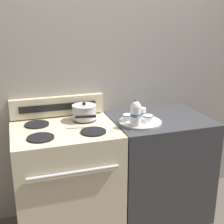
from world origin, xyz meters
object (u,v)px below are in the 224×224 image
(teacup_right, at_px, (128,118))
(serving_tray, at_px, (140,122))
(saucepan, at_px, (84,112))
(stove, at_px, (67,181))
(creamer_jug, at_px, (142,113))
(teacup_left, at_px, (148,118))
(teapot, at_px, (136,113))

(teacup_right, bearing_deg, serving_tray, -23.65)
(saucepan, relative_size, teacup_right, 2.35)
(stove, distance_m, teacup_right, 0.70)
(saucepan, bearing_deg, creamer_jug, -14.12)
(serving_tray, xyz_separation_m, teacup_right, (-0.09, 0.04, 0.03))
(stove, xyz_separation_m, teacup_left, (0.65, -0.08, 0.49))
(teapot, bearing_deg, creamer_jug, 53.81)
(saucepan, distance_m, teacup_left, 0.51)
(serving_tray, bearing_deg, saucepan, 154.40)
(saucepan, xyz_separation_m, serving_tray, (0.41, -0.19, -0.06))
(saucepan, relative_size, teacup_left, 2.35)
(creamer_jug, bearing_deg, teacup_right, -162.57)
(saucepan, bearing_deg, serving_tray, -25.60)
(teacup_right, bearing_deg, stove, 178.17)
(serving_tray, distance_m, teacup_left, 0.07)
(saucepan, distance_m, serving_tray, 0.46)
(stove, height_order, teacup_left, teacup_left)
(stove, relative_size, teapot, 4.34)
(stove, relative_size, saucepan, 3.10)
(stove, height_order, creamer_jug, creamer_jug)
(stove, bearing_deg, teacup_left, -7.05)
(stove, bearing_deg, teapot, -14.66)
(serving_tray, distance_m, teapot, 0.15)
(saucepan, relative_size, creamer_jug, 3.58)
(teacup_left, relative_size, teacup_right, 1.00)
(saucepan, height_order, teapot, teapot)
(teacup_left, bearing_deg, teapot, -156.21)
(saucepan, distance_m, teapot, 0.43)
(teacup_right, height_order, creamer_jug, creamer_jug)
(saucepan, bearing_deg, teapot, -39.67)
(saucepan, height_order, teacup_right, saucepan)
(saucepan, bearing_deg, stove, -143.52)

